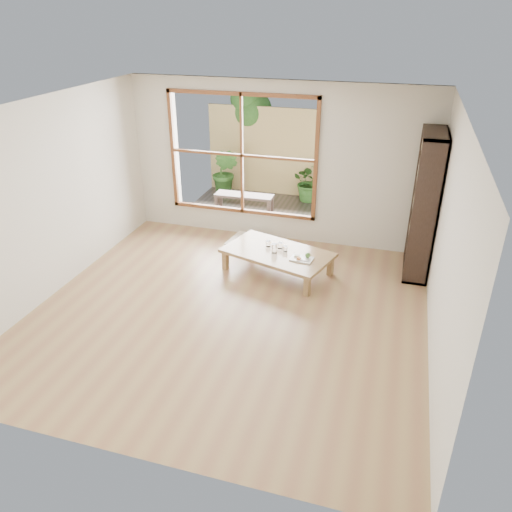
{
  "coord_description": "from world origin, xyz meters",
  "views": [
    {
      "loc": [
        1.91,
        -5.21,
        3.61
      ],
      "look_at": [
        0.19,
        0.59,
        0.55
      ],
      "focal_mm": 35.0,
      "sensor_mm": 36.0,
      "label": 1
    }
  ],
  "objects_px": {
    "low_table": "(278,254)",
    "bookshelf": "(424,205)",
    "food_tray": "(303,258)",
    "garden_bench": "(244,197)"
  },
  "relations": [
    {
      "from": "food_tray",
      "to": "bookshelf",
      "type": "bearing_deg",
      "value": 33.6
    },
    {
      "from": "bookshelf",
      "to": "food_tray",
      "type": "bearing_deg",
      "value": -153.26
    },
    {
      "from": "low_table",
      "to": "bookshelf",
      "type": "bearing_deg",
      "value": 35.24
    },
    {
      "from": "bookshelf",
      "to": "garden_bench",
      "type": "relative_size",
      "value": 1.88
    },
    {
      "from": "bookshelf",
      "to": "garden_bench",
      "type": "height_order",
      "value": "bookshelf"
    },
    {
      "from": "garden_bench",
      "to": "food_tray",
      "type": "bearing_deg",
      "value": -56.06
    },
    {
      "from": "bookshelf",
      "to": "food_tray",
      "type": "height_order",
      "value": "bookshelf"
    },
    {
      "from": "garden_bench",
      "to": "low_table",
      "type": "bearing_deg",
      "value": -61.9
    },
    {
      "from": "low_table",
      "to": "food_tray",
      "type": "xyz_separation_m",
      "value": [
        0.41,
        -0.15,
        0.06
      ]
    },
    {
      "from": "low_table",
      "to": "bookshelf",
      "type": "relative_size",
      "value": 0.83
    }
  ]
}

